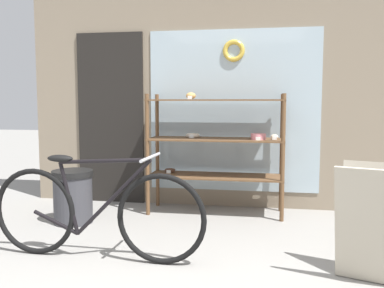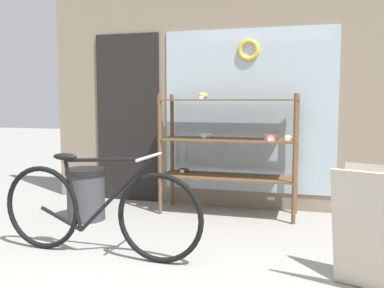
{
  "view_description": "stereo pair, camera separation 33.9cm",
  "coord_description": "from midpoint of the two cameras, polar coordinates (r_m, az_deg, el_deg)",
  "views": [
    {
      "loc": [
        0.61,
        -2.08,
        1.27
      ],
      "look_at": [
        0.02,
        1.24,
        0.93
      ],
      "focal_mm": 40.0,
      "sensor_mm": 36.0,
      "label": 1
    },
    {
      "loc": [
        0.94,
        -2.0,
        1.27
      ],
      "look_at": [
        0.02,
        1.24,
        0.93
      ],
      "focal_mm": 40.0,
      "sensor_mm": 36.0,
      "label": 2
    }
  ],
  "objects": [
    {
      "name": "storefront_facade",
      "position": [
        5.16,
        1.02,
        10.55
      ],
      "size": [
        4.64,
        0.13,
        3.5
      ],
      "color": "gray",
      "rests_on": "ground_plane"
    },
    {
      "name": "display_case",
      "position": [
        4.78,
        1.19,
        0.34
      ],
      "size": [
        1.51,
        0.47,
        1.36
      ],
      "color": "brown",
      "rests_on": "ground_plane"
    },
    {
      "name": "bicycle",
      "position": [
        3.58,
        -15.5,
        -8.79
      ],
      "size": [
        1.81,
        0.46,
        0.85
      ],
      "rotation": [
        0.0,
        0.0,
        -0.03
      ],
      "color": "black",
      "rests_on": "ground_plane"
    },
    {
      "name": "sandwich_board",
      "position": [
        3.2,
        20.81,
        -10.05
      ],
      "size": [
        0.64,
        0.54,
        0.83
      ],
      "rotation": [
        0.0,
        0.0,
        -0.33
      ],
      "color": "#B2A893",
      "rests_on": "ground_plane"
    },
    {
      "name": "trash_bin",
      "position": [
        4.69,
        -17.63,
        -6.41
      ],
      "size": [
        0.42,
        0.42,
        0.55
      ],
      "color": "#38383D",
      "rests_on": "ground_plane"
    }
  ]
}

